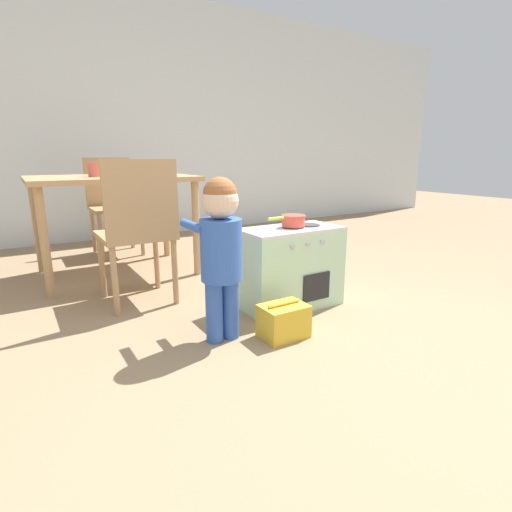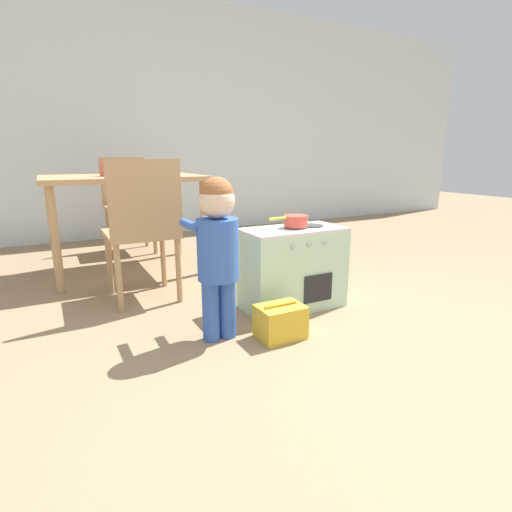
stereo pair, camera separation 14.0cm
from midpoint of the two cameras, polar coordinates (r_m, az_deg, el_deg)
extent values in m
plane|color=#8E7556|center=(1.76, 13.99, -17.11)|extent=(16.00, 16.00, 0.00)
cube|color=silver|center=(4.80, -19.11, 18.18)|extent=(10.00, 0.06, 2.60)
cube|color=#B2DBB7|center=(2.42, 3.26, -1.88)|extent=(0.61, 0.31, 0.47)
cube|color=silver|center=(2.37, 3.34, 3.81)|extent=(0.61, 0.31, 0.02)
cylinder|color=#38383D|center=(2.37, 3.65, 4.18)|extent=(0.13, 0.13, 0.01)
cylinder|color=#38383D|center=(2.44, 5.99, 4.42)|extent=(0.13, 0.13, 0.01)
cube|color=black|center=(2.37, 6.97, -4.42)|extent=(0.19, 0.01, 0.16)
cylinder|color=#B2B2B7|center=(2.19, 3.46, 1.35)|extent=(0.03, 0.01, 0.03)
cylinder|color=#B2B2B7|center=(2.25, 5.68, 1.66)|extent=(0.03, 0.01, 0.03)
cylinder|color=#B2B2B7|center=(2.32, 7.78, 1.96)|extent=(0.03, 0.01, 0.03)
cylinder|color=#E04C3D|center=(2.37, 3.66, 5.06)|extent=(0.14, 0.14, 0.07)
cylinder|color=#E04C3D|center=(2.36, 3.67, 5.71)|extent=(0.14, 0.14, 0.01)
cylinder|color=#B7DB33|center=(2.30, 1.15, 5.39)|extent=(0.11, 0.02, 0.02)
cylinder|color=#335BB7|center=(2.00, -8.00, -7.90)|extent=(0.08, 0.08, 0.31)
cylinder|color=#335BB7|center=(2.03, -5.64, -7.43)|extent=(0.08, 0.08, 0.31)
cylinder|color=#335BB7|center=(1.92, -7.08, 0.85)|extent=(0.20, 0.20, 0.30)
sphere|color=beige|center=(1.88, -7.30, 7.85)|extent=(0.17, 0.17, 0.17)
sphere|color=#995B33|center=(1.88, -7.33, 8.77)|extent=(0.16, 0.16, 0.16)
cylinder|color=#335BB7|center=(1.97, -11.01, 4.15)|extent=(0.04, 0.24, 0.04)
cylinder|color=#335BB7|center=(2.04, -6.24, 4.66)|extent=(0.04, 0.24, 0.04)
cube|color=gold|center=(2.06, 1.98, -9.29)|extent=(0.23, 0.17, 0.17)
cylinder|color=gold|center=(2.02, 2.01, -6.82)|extent=(0.19, 0.02, 0.02)
cube|color=tan|center=(3.24, -21.14, 10.31)|extent=(1.15, 0.83, 0.03)
cylinder|color=tan|center=(2.88, -29.20, 1.48)|extent=(0.06, 0.06, 0.72)
cylinder|color=tan|center=(3.09, -9.82, 3.84)|extent=(0.06, 0.06, 0.72)
cylinder|color=tan|center=(3.58, -29.82, 3.55)|extent=(0.06, 0.06, 0.72)
cylinder|color=tan|center=(3.75, -13.90, 5.42)|extent=(0.06, 0.06, 0.72)
cube|color=tan|center=(2.59, -18.39, 2.85)|extent=(0.42, 0.42, 0.03)
cube|color=tan|center=(2.37, -17.69, 7.69)|extent=(0.42, 0.02, 0.44)
cylinder|color=tan|center=(2.44, -21.08, -3.43)|extent=(0.04, 0.04, 0.41)
cylinder|color=tan|center=(2.52, -13.06, -2.27)|extent=(0.04, 0.04, 0.41)
cylinder|color=tan|center=(2.78, -22.51, -1.46)|extent=(0.04, 0.04, 0.41)
cylinder|color=tan|center=(2.85, -15.40, -0.50)|extent=(0.04, 0.04, 0.41)
cube|color=tan|center=(3.95, -20.44, 6.35)|extent=(0.42, 0.42, 0.03)
cube|color=tan|center=(4.12, -21.29, 9.88)|extent=(0.42, 0.02, 0.44)
cylinder|color=tan|center=(3.77, -22.26, 2.46)|extent=(0.04, 0.04, 0.41)
cylinder|color=tan|center=(3.85, -16.99, 3.10)|extent=(0.04, 0.04, 0.41)
cylinder|color=tan|center=(4.12, -23.13, 3.29)|extent=(0.04, 0.04, 0.41)
cylinder|color=tan|center=(4.19, -18.28, 3.88)|extent=(0.04, 0.04, 0.41)
cylinder|color=#D15B4C|center=(3.15, -23.24, 11.29)|extent=(0.10, 0.10, 0.10)
camera|label=1|loc=(0.07, -91.83, -0.46)|focal=28.00mm
camera|label=2|loc=(0.07, 88.17, 0.46)|focal=28.00mm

